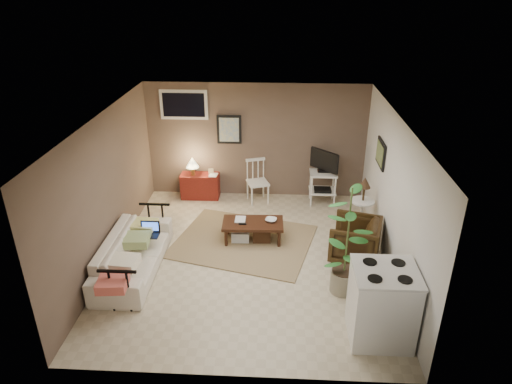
# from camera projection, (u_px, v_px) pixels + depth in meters

# --- Properties ---
(floor) EXTENTS (5.00, 5.00, 0.00)m
(floor) POSITION_uv_depth(u_px,v_px,m) (248.00, 258.00, 7.64)
(floor) COLOR #C1B293
(floor) RESTS_ON ground
(art_back) EXTENTS (0.50, 0.03, 0.60)m
(art_back) POSITION_uv_depth(u_px,v_px,m) (229.00, 130.00, 9.28)
(art_back) COLOR black
(art_right) EXTENTS (0.03, 0.60, 0.45)m
(art_right) POSITION_uv_depth(u_px,v_px,m) (381.00, 153.00, 7.83)
(art_right) COLOR black
(window) EXTENTS (0.96, 0.03, 0.60)m
(window) POSITION_uv_depth(u_px,v_px,m) (184.00, 105.00, 9.11)
(window) COLOR white
(rug) EXTENTS (2.70, 2.37, 0.02)m
(rug) POSITION_uv_depth(u_px,v_px,m) (243.00, 241.00, 8.11)
(rug) COLOR #8F7B53
(rug) RESTS_ON floor
(coffee_table) EXTENTS (1.08, 0.58, 0.40)m
(coffee_table) POSITION_uv_depth(u_px,v_px,m) (252.00, 230.00, 8.05)
(coffee_table) COLOR #32180D
(coffee_table) RESTS_ON floor
(sofa) EXTENTS (0.60, 2.05, 0.80)m
(sofa) POSITION_uv_depth(u_px,v_px,m) (132.00, 248.00, 7.18)
(sofa) COLOR beige
(sofa) RESTS_ON floor
(sofa_pillows) EXTENTS (0.39, 1.95, 0.14)m
(sofa_pillows) POSITION_uv_depth(u_px,v_px,m) (130.00, 251.00, 6.93)
(sofa_pillows) COLOR #F8EBCD
(sofa_pillows) RESTS_ON sofa
(sofa_end_rails) EXTENTS (0.55, 2.05, 0.69)m
(sofa_end_rails) POSITION_uv_depth(u_px,v_px,m) (140.00, 251.00, 7.20)
(sofa_end_rails) COLOR black
(sofa_end_rails) RESTS_ON floor
(laptop) EXTENTS (0.31, 0.23, 0.21)m
(laptop) POSITION_uv_depth(u_px,v_px,m) (150.00, 231.00, 7.44)
(laptop) COLOR black
(laptop) RESTS_ON sofa
(red_console) EXTENTS (0.79, 0.35, 0.92)m
(red_console) POSITION_uv_depth(u_px,v_px,m) (200.00, 184.00, 9.61)
(red_console) COLOR maroon
(red_console) RESTS_ON floor
(spindle_chair) EXTENTS (0.51, 0.51, 0.90)m
(spindle_chair) POSITION_uv_depth(u_px,v_px,m) (258.00, 183.00, 9.41)
(spindle_chair) COLOR white
(spindle_chair) RESTS_ON floor
(tv_stand) EXTENTS (0.54, 0.51, 1.15)m
(tv_stand) POSITION_uv_depth(u_px,v_px,m) (323.00, 176.00, 9.25)
(tv_stand) COLOR white
(tv_stand) RESTS_ON floor
(side_table) EXTENTS (0.42, 0.42, 1.12)m
(side_table) POSITION_uv_depth(u_px,v_px,m) (363.00, 199.00, 8.09)
(side_table) COLOR white
(side_table) RESTS_ON floor
(armchair) EXTENTS (0.89, 0.92, 0.78)m
(armchair) POSITION_uv_depth(u_px,v_px,m) (355.00, 238.00, 7.47)
(armchair) COLOR #30200D
(armchair) RESTS_ON floor
(potted_plant) EXTENTS (0.43, 0.43, 1.73)m
(potted_plant) POSITION_uv_depth(u_px,v_px,m) (347.00, 238.00, 6.46)
(potted_plant) COLOR gray
(potted_plant) RESTS_ON floor
(stove) EXTENTS (0.80, 0.74, 1.04)m
(stove) POSITION_uv_depth(u_px,v_px,m) (382.00, 304.00, 5.78)
(stove) COLOR white
(stove) RESTS_ON floor
(bowl) EXTENTS (0.20, 0.09, 0.19)m
(bowl) POSITION_uv_depth(u_px,v_px,m) (271.00, 216.00, 7.97)
(bowl) COLOR #32180D
(bowl) RESTS_ON coffee_table
(book_table) EXTENTS (0.18, 0.02, 0.25)m
(book_table) POSITION_uv_depth(u_px,v_px,m) (235.00, 214.00, 8.00)
(book_table) COLOR #32180D
(book_table) RESTS_ON coffee_table
(book_console) EXTENTS (0.17, 0.04, 0.23)m
(book_console) POSITION_uv_depth(u_px,v_px,m) (209.00, 170.00, 9.43)
(book_console) COLOR #32180D
(book_console) RESTS_ON red_console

